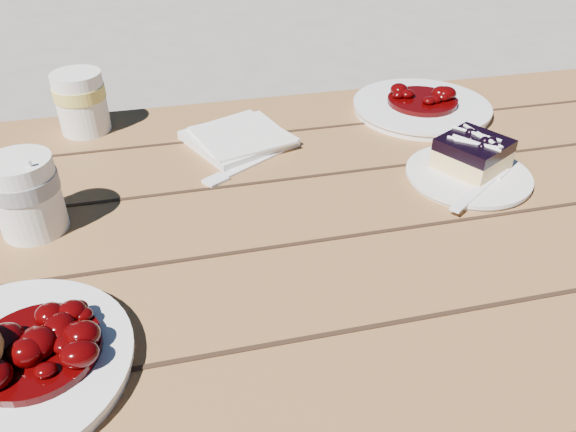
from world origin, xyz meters
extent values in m
cube|color=brown|center=(0.00, 0.00, 0.72)|extent=(2.00, 0.80, 0.05)
cube|color=brown|center=(0.00, 0.65, 0.44)|extent=(1.80, 0.25, 0.04)
cube|color=brown|center=(0.80, 0.65, 0.21)|extent=(0.06, 0.06, 0.42)
cylinder|color=white|center=(-0.30, -0.22, 0.76)|extent=(0.24, 0.24, 0.02)
cylinder|color=white|center=(0.32, 0.02, 0.76)|extent=(0.18, 0.18, 0.01)
cube|color=#F6D186|center=(0.33, 0.03, 0.77)|extent=(0.12, 0.12, 0.03)
cube|color=black|center=(0.33, 0.03, 0.80)|extent=(0.12, 0.12, 0.02)
cylinder|color=white|center=(-0.31, 0.03, 0.80)|extent=(0.08, 0.08, 0.10)
cube|color=white|center=(0.00, 0.22, 0.76)|extent=(0.20, 0.20, 0.01)
cylinder|color=white|center=(0.35, 0.27, 0.76)|extent=(0.25, 0.25, 0.02)
cylinder|color=white|center=(-0.26, 0.33, 0.80)|extent=(0.08, 0.08, 0.10)
camera|label=1|loc=(-0.12, -0.63, 1.19)|focal=35.00mm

